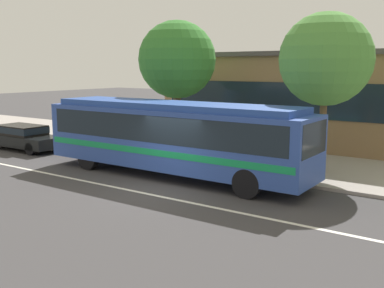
# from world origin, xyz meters

# --- Properties ---
(ground_plane) EXTENTS (120.00, 120.00, 0.00)m
(ground_plane) POSITION_xyz_m (0.00, 0.00, 0.00)
(ground_plane) COLOR #3C3A3C
(sidewalk_slab) EXTENTS (60.00, 8.00, 0.12)m
(sidewalk_slab) POSITION_xyz_m (0.00, 7.09, 0.06)
(sidewalk_slab) COLOR #9E948D
(sidewalk_slab) RESTS_ON ground_plane
(lane_stripe_center) EXTENTS (56.00, 0.16, 0.01)m
(lane_stripe_center) POSITION_xyz_m (0.00, -0.80, 0.00)
(lane_stripe_center) COLOR silver
(lane_stripe_center) RESTS_ON ground_plane
(transit_bus) EXTENTS (11.46, 2.47, 2.94)m
(transit_bus) POSITION_xyz_m (-0.92, 1.74, 1.71)
(transit_bus) COLOR #2D4BA1
(transit_bus) RESTS_ON ground_plane
(sedan_behind_bus) EXTENTS (4.59, 1.81, 1.29)m
(sedan_behind_bus) POSITION_xyz_m (-10.98, 2.02, 0.72)
(sedan_behind_bus) COLOR black
(sedan_behind_bus) RESTS_ON ground_plane
(pedestrian_waiting_near_sign) EXTENTS (0.43, 0.43, 1.68)m
(pedestrian_waiting_near_sign) POSITION_xyz_m (1.47, 4.93, 1.11)
(pedestrian_waiting_near_sign) COLOR navy
(pedestrian_waiting_near_sign) RESTS_ON sidewalk_slab
(pedestrian_walking_along_curb) EXTENTS (0.36, 0.36, 1.66)m
(pedestrian_walking_along_curb) POSITION_xyz_m (3.89, 4.02, 1.09)
(pedestrian_walking_along_curb) COLOR #3C2C43
(pedestrian_walking_along_curb) RESTS_ON sidewalk_slab
(pedestrian_standing_by_tree) EXTENTS (0.46, 0.46, 1.71)m
(pedestrian_standing_by_tree) POSITION_xyz_m (-1.63, 3.85, 1.12)
(pedestrian_standing_by_tree) COLOR #695E4B
(pedestrian_standing_by_tree) RESTS_ON sidewalk_slab
(bus_stop_sign) EXTENTS (0.17, 0.43, 2.50)m
(bus_stop_sign) POSITION_xyz_m (3.36, 3.76, 1.72)
(bus_stop_sign) COLOR gray
(bus_stop_sign) RESTS_ON sidewalk_slab
(street_tree_near_stop) EXTENTS (3.79, 3.79, 6.43)m
(street_tree_near_stop) POSITION_xyz_m (-3.75, 5.85, 4.63)
(street_tree_near_stop) COLOR brown
(street_tree_near_stop) RESTS_ON sidewalk_slab
(street_tree_mid_block) EXTENTS (3.62, 3.62, 6.28)m
(street_tree_mid_block) POSITION_xyz_m (3.79, 5.37, 4.57)
(street_tree_mid_block) COLOR brown
(street_tree_mid_block) RESTS_ON sidewalk_slab
(station_building) EXTENTS (14.70, 6.68, 5.09)m
(station_building) POSITION_xyz_m (-0.01, 12.31, 2.56)
(station_building) COLOR olive
(station_building) RESTS_ON ground_plane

